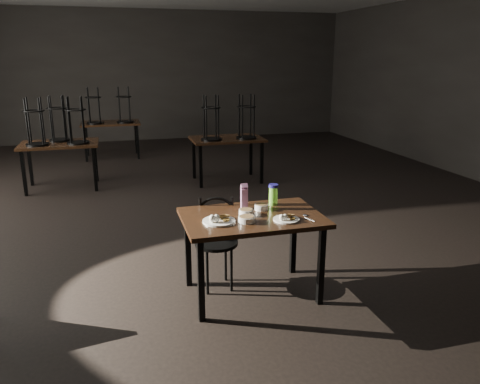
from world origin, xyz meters
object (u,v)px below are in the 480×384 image
object	(u,v)px
main_table	(252,224)
water_bottle	(273,194)
juice_carton	(244,197)
bentwood_chair	(216,235)

from	to	relation	value
main_table	water_bottle	xyz separation A→B (m)	(0.28, 0.24, 0.18)
juice_carton	water_bottle	bearing A→B (deg)	9.03
juice_carton	water_bottle	size ratio (longest dim) A/B	1.21
main_table	juice_carton	xyz separation A→B (m)	(-0.02, 0.20, 0.19)
main_table	juice_carton	bearing A→B (deg)	94.73
main_table	juice_carton	size ratio (longest dim) A/B	5.09
juice_carton	main_table	bearing A→B (deg)	-85.27
main_table	bentwood_chair	size ratio (longest dim) A/B	1.45
main_table	juice_carton	world-z (taller)	juice_carton
water_bottle	bentwood_chair	xyz separation A→B (m)	(-0.54, 0.03, -0.36)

